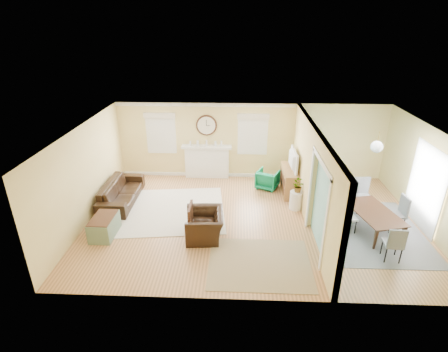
{
  "coord_description": "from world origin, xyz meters",
  "views": [
    {
      "loc": [
        -0.43,
        -8.33,
        5.07
      ],
      "look_at": [
        -0.8,
        0.3,
        1.2
      ],
      "focal_mm": 28.0,
      "sensor_mm": 36.0,
      "label": 1
    }
  ],
  "objects_px": {
    "eames_chair": "(205,225)",
    "green_chair": "(268,179)",
    "credenza": "(289,181)",
    "sofa": "(121,192)",
    "dining_table": "(373,221)"
  },
  "relations": [
    {
      "from": "credenza",
      "to": "dining_table",
      "type": "bearing_deg",
      "value": -49.19
    },
    {
      "from": "eames_chair",
      "to": "green_chair",
      "type": "xyz_separation_m",
      "value": [
        1.79,
        2.93,
        -0.04
      ]
    },
    {
      "from": "eames_chair",
      "to": "dining_table",
      "type": "relative_size",
      "value": 0.64
    },
    {
      "from": "sofa",
      "to": "credenza",
      "type": "xyz_separation_m",
      "value": [
        5.15,
        0.88,
        0.07
      ]
    },
    {
      "from": "sofa",
      "to": "dining_table",
      "type": "xyz_separation_m",
      "value": [
        7.04,
        -1.31,
        -0.03
      ]
    },
    {
      "from": "dining_table",
      "to": "green_chair",
      "type": "bearing_deg",
      "value": 32.44
    },
    {
      "from": "sofa",
      "to": "eames_chair",
      "type": "height_order",
      "value": "eames_chair"
    },
    {
      "from": "green_chair",
      "to": "credenza",
      "type": "xyz_separation_m",
      "value": [
        0.67,
        -0.27,
        0.1
      ]
    },
    {
      "from": "eames_chair",
      "to": "credenza",
      "type": "height_order",
      "value": "credenza"
    },
    {
      "from": "eames_chair",
      "to": "green_chair",
      "type": "height_order",
      "value": "eames_chair"
    },
    {
      "from": "sofa",
      "to": "green_chair",
      "type": "relative_size",
      "value": 3.33
    },
    {
      "from": "sofa",
      "to": "credenza",
      "type": "relative_size",
      "value": 1.63
    },
    {
      "from": "sofa",
      "to": "credenza",
      "type": "height_order",
      "value": "credenza"
    },
    {
      "from": "green_chair",
      "to": "dining_table",
      "type": "distance_m",
      "value": 3.55
    },
    {
      "from": "green_chair",
      "to": "credenza",
      "type": "relative_size",
      "value": 0.49
    }
  ]
}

